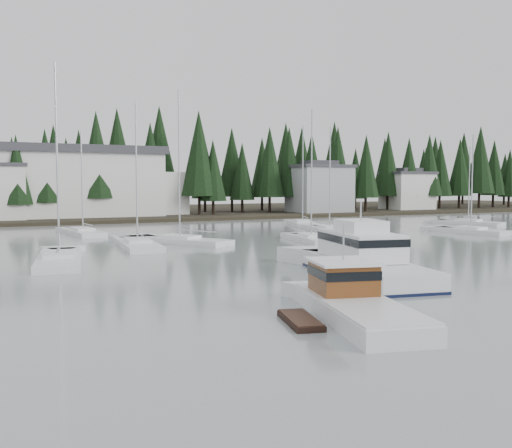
# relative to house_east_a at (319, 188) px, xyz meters

# --- Properties ---
(far_shore_land) EXTENTS (240.00, 54.00, 1.00)m
(far_shore_land) POSITION_rel_house_east_a_xyz_m (-36.00, 19.00, -4.90)
(far_shore_land) COLOR black
(far_shore_land) RESTS_ON ground
(conifer_treeline) EXTENTS (200.00, 22.00, 20.00)m
(conifer_treeline) POSITION_rel_house_east_a_xyz_m (-36.00, 8.00, -4.90)
(conifer_treeline) COLOR black
(conifer_treeline) RESTS_ON ground
(house_east_a) EXTENTS (10.60, 8.48, 9.25)m
(house_east_a) POSITION_rel_house_east_a_xyz_m (0.00, 0.00, 0.00)
(house_east_a) COLOR #999EA0
(house_east_a) RESTS_ON ground
(house_east_b) EXTENTS (9.54, 7.42, 8.25)m
(house_east_b) POSITION_rel_house_east_a_xyz_m (22.00, 2.00, -0.50)
(house_east_b) COLOR silver
(house_east_b) RESTS_ON ground
(harbor_inn) EXTENTS (29.50, 11.50, 10.90)m
(harbor_inn) POSITION_rel_house_east_a_xyz_m (-38.96, 4.34, 0.87)
(harbor_inn) COLOR silver
(harbor_inn) RESTS_ON ground
(lobster_boat_brown) EXTENTS (5.78, 9.19, 4.32)m
(lobster_boat_brown) POSITION_rel_house_east_a_xyz_m (-41.52, -68.64, -4.41)
(lobster_boat_brown) COLOR silver
(lobster_boat_brown) RESTS_ON ground
(cabin_cruiser_center) EXTENTS (6.11, 12.69, 5.24)m
(cabin_cruiser_center) POSITION_rel_house_east_a_xyz_m (-34.70, -60.16, -4.12)
(cabin_cruiser_center) COLOR silver
(cabin_cruiser_center) RESTS_ON ground
(sailboat_0) EXTENTS (5.70, 9.45, 13.82)m
(sailboat_0) POSITION_rel_house_east_a_xyz_m (-16.48, -22.09, -4.83)
(sailboat_0) COLOR silver
(sailboat_0) RESTS_ON ground
(sailboat_1) EXTENTS (3.73, 9.46, 11.82)m
(sailboat_1) POSITION_rel_house_east_a_xyz_m (-45.22, -23.52, -4.84)
(sailboat_1) COLOR silver
(sailboat_1) RESTS_ON ground
(sailboat_2) EXTENTS (5.64, 9.55, 11.14)m
(sailboat_2) POSITION_rel_house_east_a_xyz_m (4.73, -30.59, -4.85)
(sailboat_2) COLOR silver
(sailboat_2) RESTS_ON ground
(sailboat_3) EXTENTS (5.21, 10.71, 12.56)m
(sailboat_3) POSITION_rel_house_east_a_xyz_m (-19.29, -32.94, -4.84)
(sailboat_3) COLOR silver
(sailboat_3) RESTS_ON ground
(sailboat_4) EXTENTS (4.59, 9.01, 11.59)m
(sailboat_4) POSITION_rel_house_east_a_xyz_m (-5.48, -40.75, -4.85)
(sailboat_4) COLOR silver
(sailboat_4) RESTS_ON ground
(sailboat_5) EXTENTS (3.82, 8.41, 13.19)m
(sailboat_5) POSITION_rel_house_east_a_xyz_m (-26.58, -40.88, -4.82)
(sailboat_5) COLOR silver
(sailboat_5) RESTS_ON ground
(sailboat_6) EXTENTS (4.53, 11.24, 14.50)m
(sailboat_6) POSITION_rel_house_east_a_xyz_m (-50.35, -45.88, -4.84)
(sailboat_6) COLOR silver
(sailboat_6) RESTS_ON ground
(sailboat_10) EXTENTS (3.77, 10.79, 13.21)m
(sailboat_10) POSITION_rel_house_east_a_xyz_m (-42.92, -38.46, -4.84)
(sailboat_10) COLOR silver
(sailboat_10) RESTS_ON ground
(sailboat_13) EXTENTS (7.82, 10.84, 14.78)m
(sailboat_13) POSITION_rel_house_east_a_xyz_m (-38.48, -36.76, -4.83)
(sailboat_13) COLOR silver
(sailboat_13) RESTS_ON ground
(runabout_1) EXTENTS (2.40, 5.75, 1.42)m
(runabout_1) POSITION_rel_house_east_a_xyz_m (-24.69, -45.71, -4.77)
(runabout_1) COLOR silver
(runabout_1) RESTS_ON ground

